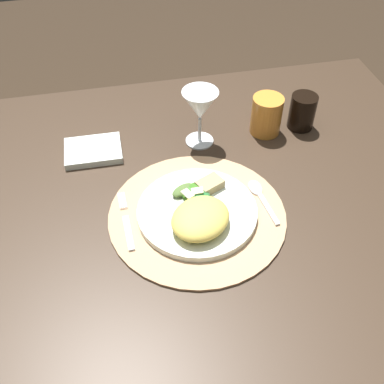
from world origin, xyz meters
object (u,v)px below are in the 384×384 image
(napkin, at_px, (93,151))
(dark_tumbler, at_px, (302,112))
(amber_tumbler, at_px, (266,115))
(dining_table, at_px, (160,245))
(dinner_plate, at_px, (197,212))
(fork, at_px, (127,223))
(wine_glass, at_px, (200,107))
(spoon, at_px, (259,194))

(napkin, xyz_separation_m, dark_tumbler, (0.51, -0.00, 0.04))
(amber_tumbler, bearing_deg, napkin, 179.70)
(dining_table, height_order, napkin, napkin)
(napkin, distance_m, amber_tumbler, 0.42)
(dinner_plate, bearing_deg, napkin, 128.73)
(fork, relative_size, amber_tumbler, 1.64)
(amber_tumbler, xyz_separation_m, dark_tumbler, (0.09, 0.00, -0.00))
(dinner_plate, xyz_separation_m, wine_glass, (0.06, 0.23, 0.09))
(dining_table, height_order, amber_tumbler, amber_tumbler)
(dining_table, distance_m, wine_glass, 0.32)
(spoon, bearing_deg, fork, -175.38)
(napkin, bearing_deg, dark_tumbler, -0.16)
(amber_tumbler, distance_m, dark_tumbler, 0.09)
(dinner_plate, xyz_separation_m, spoon, (0.14, 0.03, -0.00))
(fork, height_order, wine_glass, wine_glass)
(fork, bearing_deg, dark_tumbler, 27.39)
(dinner_plate, relative_size, napkin, 1.87)
(spoon, relative_size, wine_glass, 0.96)
(amber_tumbler, relative_size, dark_tumbler, 1.09)
(dining_table, bearing_deg, amber_tumbler, 34.80)
(spoon, relative_size, amber_tumbler, 1.41)
(dark_tumbler, bearing_deg, spoon, -129.23)
(fork, xyz_separation_m, wine_glass, (0.20, 0.23, 0.09))
(dinner_plate, bearing_deg, dark_tumbler, 37.38)
(wine_glass, bearing_deg, dining_table, -123.70)
(dinner_plate, relative_size, dark_tumbler, 2.79)
(dining_table, distance_m, dinner_plate, 0.15)
(dinner_plate, bearing_deg, fork, 178.64)
(fork, relative_size, dark_tumbler, 1.79)
(napkin, bearing_deg, dinner_plate, -51.27)
(amber_tumbler, height_order, dark_tumbler, amber_tumbler)
(dining_table, height_order, wine_glass, wine_glass)
(spoon, height_order, dark_tumbler, dark_tumbler)
(dining_table, xyz_separation_m, amber_tumbler, (0.30, 0.21, 0.16))
(fork, bearing_deg, dining_table, 23.02)
(dining_table, distance_m, amber_tumbler, 0.40)
(napkin, xyz_separation_m, amber_tumbler, (0.42, -0.00, 0.04))
(spoon, xyz_separation_m, wine_glass, (-0.08, 0.21, 0.09))
(spoon, distance_m, amber_tumbler, 0.23)
(dinner_plate, height_order, dark_tumbler, dark_tumbler)
(fork, height_order, amber_tumbler, amber_tumbler)
(spoon, bearing_deg, dark_tumbler, 50.77)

